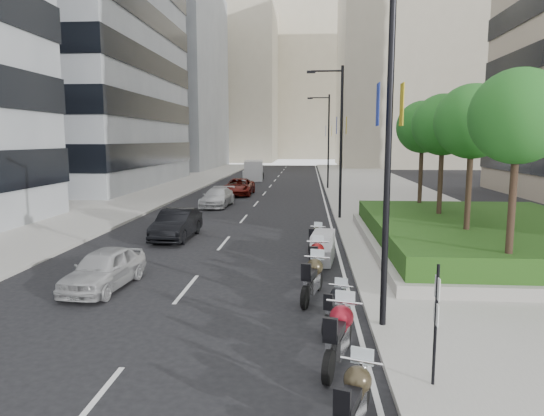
# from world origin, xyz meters

# --- Properties ---
(ground) EXTENTS (160.00, 160.00, 0.00)m
(ground) POSITION_xyz_m (0.00, 0.00, 0.00)
(ground) COLOR black
(ground) RESTS_ON ground
(sidewalk_right) EXTENTS (10.00, 100.00, 0.15)m
(sidewalk_right) POSITION_xyz_m (9.00, 30.00, 0.07)
(sidewalk_right) COLOR #9E9B93
(sidewalk_right) RESTS_ON ground
(sidewalk_left) EXTENTS (8.00, 100.00, 0.15)m
(sidewalk_left) POSITION_xyz_m (-12.00, 30.00, 0.07)
(sidewalk_left) COLOR #9E9B93
(sidewalk_left) RESTS_ON ground
(lane_edge) EXTENTS (0.12, 100.00, 0.01)m
(lane_edge) POSITION_xyz_m (3.70, 30.00, 0.01)
(lane_edge) COLOR silver
(lane_edge) RESTS_ON ground
(lane_centre) EXTENTS (0.12, 100.00, 0.01)m
(lane_centre) POSITION_xyz_m (-1.50, 30.00, 0.01)
(lane_centre) COLOR silver
(lane_centre) RESTS_ON ground
(building_grey_far) EXTENTS (22.00, 26.00, 30.00)m
(building_grey_far) POSITION_xyz_m (-24.00, 70.00, 15.00)
(building_grey_far) COLOR gray
(building_grey_far) RESTS_ON ground
(building_cream_right) EXTENTS (28.00, 24.00, 36.00)m
(building_cream_right) POSITION_xyz_m (22.00, 80.00, 18.00)
(building_cream_right) COLOR #B7AD93
(building_cream_right) RESTS_ON ground
(building_cream_left) EXTENTS (26.00, 24.00, 34.00)m
(building_cream_left) POSITION_xyz_m (-18.00, 100.00, 17.00)
(building_cream_left) COLOR #B7AD93
(building_cream_left) RESTS_ON ground
(building_cream_centre) EXTENTS (30.00, 24.00, 38.00)m
(building_cream_centre) POSITION_xyz_m (2.00, 120.00, 19.00)
(building_cream_centre) COLOR #B7AD93
(building_cream_centre) RESTS_ON ground
(planter) EXTENTS (10.00, 14.00, 0.40)m
(planter) POSITION_xyz_m (10.00, 10.00, 0.35)
(planter) COLOR #9C9891
(planter) RESTS_ON sidewalk_right
(hedge) EXTENTS (9.40, 13.40, 0.80)m
(hedge) POSITION_xyz_m (10.00, 10.00, 0.95)
(hedge) COLOR #154112
(hedge) RESTS_ON planter
(tree_0) EXTENTS (2.80, 2.80, 6.30)m
(tree_0) POSITION_xyz_m (8.50, 4.00, 5.42)
(tree_0) COLOR #332319
(tree_0) RESTS_ON planter
(tree_1) EXTENTS (2.80, 2.80, 6.30)m
(tree_1) POSITION_xyz_m (8.50, 8.00, 5.42)
(tree_1) COLOR #332319
(tree_1) RESTS_ON planter
(tree_2) EXTENTS (2.80, 2.80, 6.30)m
(tree_2) POSITION_xyz_m (8.50, 12.00, 5.42)
(tree_2) COLOR #332319
(tree_2) RESTS_ON planter
(tree_3) EXTENTS (2.80, 2.80, 6.30)m
(tree_3) POSITION_xyz_m (8.50, 16.00, 5.42)
(tree_3) COLOR #332319
(tree_3) RESTS_ON planter
(lamp_post_0) EXTENTS (2.34, 0.45, 9.00)m
(lamp_post_0) POSITION_xyz_m (4.14, 1.00, 5.07)
(lamp_post_0) COLOR black
(lamp_post_0) RESTS_ON ground
(lamp_post_1) EXTENTS (2.34, 0.45, 9.00)m
(lamp_post_1) POSITION_xyz_m (4.14, 18.00, 5.07)
(lamp_post_1) COLOR black
(lamp_post_1) RESTS_ON ground
(lamp_post_2) EXTENTS (2.34, 0.45, 9.00)m
(lamp_post_2) POSITION_xyz_m (4.14, 36.00, 5.07)
(lamp_post_2) COLOR black
(lamp_post_2) RESTS_ON ground
(parking_sign) EXTENTS (0.06, 0.32, 2.50)m
(parking_sign) POSITION_xyz_m (4.80, -2.00, 1.46)
(parking_sign) COLOR black
(parking_sign) RESTS_ON ground
(motorcycle_0) EXTENTS (0.93, 2.10, 1.08)m
(motorcycle_0) POSITION_xyz_m (3.16, -3.51, 0.58)
(motorcycle_0) COLOR black
(motorcycle_0) RESTS_ON ground
(motorcycle_1) EXTENTS (0.96, 2.39, 1.22)m
(motorcycle_1) POSITION_xyz_m (3.07, -0.96, 0.65)
(motorcycle_1) COLOR black
(motorcycle_1) RESTS_ON ground
(motorcycle_2) EXTENTS (0.85, 1.88, 0.98)m
(motorcycle_2) POSITION_xyz_m (3.13, 1.17, 0.52)
(motorcycle_2) COLOR black
(motorcycle_2) RESTS_ON ground
(motorcycle_3) EXTENTS (0.89, 2.35, 1.19)m
(motorcycle_3) POSITION_xyz_m (2.55, 3.30, 0.64)
(motorcycle_3) COLOR black
(motorcycle_3) RESTS_ON ground
(motorcycle_4) EXTENTS (0.80, 2.39, 1.19)m
(motorcycle_4) POSITION_xyz_m (2.69, 5.59, 0.64)
(motorcycle_4) COLOR black
(motorcycle_4) RESTS_ON ground
(motorcycle_5) EXTENTS (1.04, 2.07, 1.19)m
(motorcycle_5) POSITION_xyz_m (2.99, 7.70, 0.59)
(motorcycle_5) COLOR black
(motorcycle_5) RESTS_ON ground
(motorcycle_6) EXTENTS (0.75, 1.98, 1.00)m
(motorcycle_6) POSITION_xyz_m (2.73, 9.74, 0.54)
(motorcycle_6) COLOR black
(motorcycle_6) RESTS_ON ground
(car_a) EXTENTS (1.83, 3.91, 1.29)m
(car_a) POSITION_xyz_m (-4.16, 3.87, 0.65)
(car_a) COLOR #AEAFB0
(car_a) RESTS_ON ground
(car_b) EXTENTS (1.61, 4.38, 1.43)m
(car_b) POSITION_xyz_m (-3.95, 11.82, 0.72)
(car_b) COLOR black
(car_b) RESTS_ON ground
(car_c) EXTENTS (2.14, 4.69, 1.33)m
(car_c) POSITION_xyz_m (-4.11, 23.29, 0.67)
(car_c) COLOR silver
(car_c) RESTS_ON ground
(car_d) EXTENTS (2.40, 5.17, 1.44)m
(car_d) POSITION_xyz_m (-3.62, 30.66, 0.72)
(car_d) COLOR #5A100A
(car_d) RESTS_ON ground
(delivery_van) EXTENTS (2.53, 5.64, 2.30)m
(delivery_van) POSITION_xyz_m (-4.09, 46.47, 1.07)
(delivery_van) COLOR silver
(delivery_van) RESTS_ON ground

